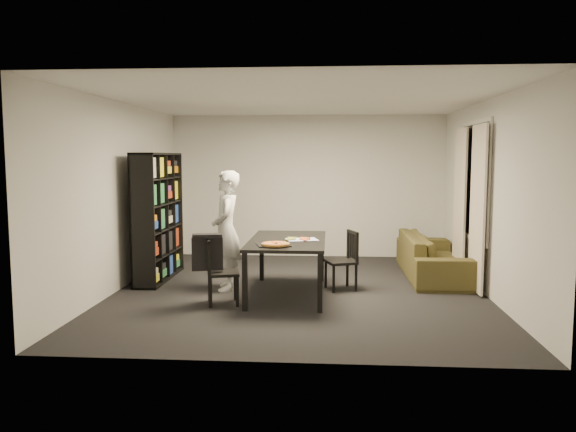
# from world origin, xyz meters

# --- Properties ---
(room) EXTENTS (5.01, 5.51, 2.61)m
(room) POSITION_xyz_m (0.00, 0.00, 1.30)
(room) COLOR black
(room) RESTS_ON ground
(window_pane) EXTENTS (0.02, 1.40, 1.60)m
(window_pane) POSITION_xyz_m (2.48, 0.60, 1.50)
(window_pane) COLOR black
(window_pane) RESTS_ON room
(window_frame) EXTENTS (0.03, 1.52, 1.72)m
(window_frame) POSITION_xyz_m (2.48, 0.60, 1.50)
(window_frame) COLOR white
(window_frame) RESTS_ON room
(curtain_left) EXTENTS (0.03, 0.70, 2.25)m
(curtain_left) POSITION_xyz_m (2.40, 0.08, 1.15)
(curtain_left) COLOR beige
(curtain_left) RESTS_ON room
(curtain_right) EXTENTS (0.03, 0.70, 2.25)m
(curtain_right) POSITION_xyz_m (2.40, 1.12, 1.15)
(curtain_right) COLOR beige
(curtain_right) RESTS_ON room
(bookshelf) EXTENTS (0.35, 1.50, 1.90)m
(bookshelf) POSITION_xyz_m (-2.16, 0.60, 0.95)
(bookshelf) COLOR black
(bookshelf) RESTS_ON room
(dining_table) EXTENTS (1.00, 1.79, 0.75)m
(dining_table) POSITION_xyz_m (-0.15, -0.24, 0.68)
(dining_table) COLOR black
(dining_table) RESTS_ON room
(chair_left) EXTENTS (0.46, 0.46, 0.83)m
(chair_left) POSITION_xyz_m (-0.99, -0.80, 0.47)
(chair_left) COLOR black
(chair_left) RESTS_ON room
(chair_right) EXTENTS (0.49, 0.49, 0.82)m
(chair_right) POSITION_xyz_m (0.65, 0.13, 0.47)
(chair_right) COLOR black
(chair_right) RESTS_ON room
(draped_jacket) EXTENTS (0.39, 0.24, 0.46)m
(draped_jacket) POSITION_xyz_m (-1.10, -0.83, 0.68)
(draped_jacket) COLOR black
(draped_jacket) RESTS_ON chair_left
(person) EXTENTS (0.49, 0.66, 1.65)m
(person) POSITION_xyz_m (-1.01, -0.00, 0.83)
(person) COLOR silver
(person) RESTS_ON room
(baking_tray) EXTENTS (0.47, 0.42, 0.01)m
(baking_tray) POSITION_xyz_m (-0.28, -0.75, 0.75)
(baking_tray) COLOR black
(baking_tray) RESTS_ON dining_table
(pepperoni_pizza) EXTENTS (0.35, 0.35, 0.03)m
(pepperoni_pizza) POSITION_xyz_m (-0.25, -0.82, 0.77)
(pepperoni_pizza) COLOR #B07733
(pepperoni_pizza) RESTS_ON dining_table
(kitchen_towel) EXTENTS (0.46, 0.39, 0.01)m
(kitchen_towel) POSITION_xyz_m (0.05, -0.27, 0.75)
(kitchen_towel) COLOR white
(kitchen_towel) RESTS_ON dining_table
(pizza_slices) EXTENTS (0.46, 0.42, 0.01)m
(pizza_slices) POSITION_xyz_m (-0.01, -0.27, 0.76)
(pizza_slices) COLOR gold
(pizza_slices) RESTS_ON dining_table
(sofa) EXTENTS (0.87, 2.23, 0.65)m
(sofa) POSITION_xyz_m (2.02, 1.04, 0.33)
(sofa) COLOR #3F3B19
(sofa) RESTS_ON room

